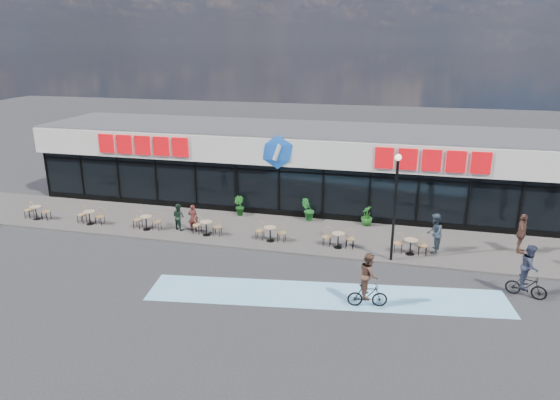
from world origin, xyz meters
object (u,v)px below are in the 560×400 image
(bistro_set_0, at_px, (37,211))
(pedestrian_a, at_px, (434,233))
(potted_plant_right, at_px, (367,216))
(pedestrian_b, at_px, (522,234))
(cyclist_a, at_px, (368,283))
(potted_plant_mid, at_px, (308,210))
(patron_right, at_px, (179,217))
(cyclist_b, at_px, (528,274))
(potted_plant_left, at_px, (239,206))
(patron_left, at_px, (193,218))
(lamp_post, at_px, (395,198))

(bistro_set_0, height_order, pedestrian_a, pedestrian_a)
(potted_plant_right, xyz_separation_m, pedestrian_a, (3.30, -2.80, 0.40))
(pedestrian_b, relative_size, cyclist_a, 0.87)
(cyclist_a, bearing_deg, potted_plant_mid, 114.62)
(patron_right, relative_size, pedestrian_a, 0.75)
(potted_plant_mid, relative_size, cyclist_a, 0.58)
(potted_plant_right, bearing_deg, patron_right, -162.82)
(pedestrian_a, height_order, cyclist_b, cyclist_b)
(potted_plant_mid, relative_size, patron_right, 0.90)
(potted_plant_left, distance_m, patron_left, 3.31)
(potted_plant_mid, bearing_deg, potted_plant_right, 0.48)
(patron_left, bearing_deg, pedestrian_b, 178.90)
(potted_plant_left, relative_size, potted_plant_mid, 0.87)
(patron_left, relative_size, pedestrian_b, 0.76)
(pedestrian_b, height_order, cyclist_a, cyclist_a)
(potted_plant_left, bearing_deg, potted_plant_right, 0.40)
(cyclist_b, bearing_deg, potted_plant_mid, 147.52)
(patron_right, height_order, cyclist_a, cyclist_a)
(cyclist_a, bearing_deg, cyclist_b, 20.39)
(lamp_post, height_order, potted_plant_right, lamp_post)
(lamp_post, relative_size, pedestrian_b, 2.58)
(patron_left, bearing_deg, patron_right, -8.71)
(potted_plant_left, distance_m, patron_right, 3.73)
(lamp_post, relative_size, potted_plant_mid, 3.87)
(lamp_post, height_order, potted_plant_mid, lamp_post)
(bistro_set_0, bearing_deg, patron_right, 2.46)
(potted_plant_left, xyz_separation_m, cyclist_b, (13.74, -6.22, 0.34))
(bistro_set_0, xyz_separation_m, cyclist_a, (18.50, -5.18, 0.43))
(lamp_post, height_order, potted_plant_left, lamp_post)
(patron_right, xyz_separation_m, cyclist_a, (10.17, -5.54, 0.18))
(bistro_set_0, height_order, potted_plant_right, potted_plant_right)
(lamp_post, distance_m, cyclist_b, 5.94)
(lamp_post, height_order, cyclist_b, lamp_post)
(potted_plant_right, bearing_deg, patron_left, -160.93)
(lamp_post, distance_m, pedestrian_a, 3.06)
(potted_plant_mid, xyz_separation_m, pedestrian_a, (6.49, -2.77, 0.31))
(pedestrian_b, bearing_deg, pedestrian_a, 112.11)
(patron_right, distance_m, pedestrian_a, 12.79)
(pedestrian_b, bearing_deg, patron_left, 103.42)
(pedestrian_a, relative_size, pedestrian_b, 0.99)
(patron_left, bearing_deg, potted_plant_mid, -156.42)
(potted_plant_left, height_order, pedestrian_b, pedestrian_b)
(patron_left, xyz_separation_m, cyclist_b, (15.26, -3.28, 0.16))
(pedestrian_b, bearing_deg, potted_plant_right, 84.57)
(patron_right, bearing_deg, cyclist_b, -168.05)
(potted_plant_mid, height_order, cyclist_b, cyclist_b)
(bistro_set_0, relative_size, cyclist_a, 0.71)
(pedestrian_a, distance_m, cyclist_a, 6.25)
(patron_right, height_order, pedestrian_a, pedestrian_a)
(potted_plant_mid, xyz_separation_m, potted_plant_right, (3.19, 0.03, -0.09))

